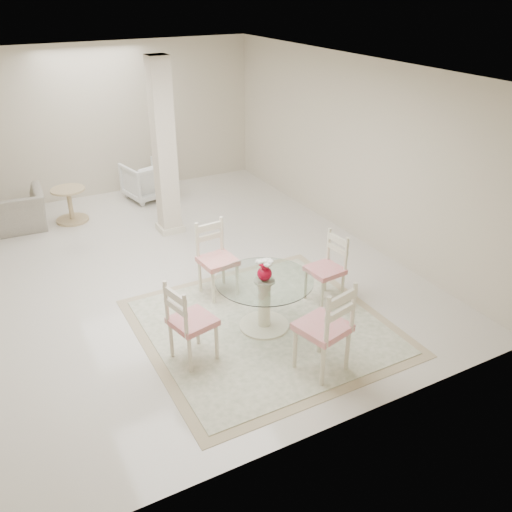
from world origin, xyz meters
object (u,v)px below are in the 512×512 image
dining_chair_west (187,317)px  armchair_white (146,180)px  red_vase (265,269)px  recliner_taupe (13,211)px  side_table (70,206)px  dining_table (264,304)px  dining_chair_south (329,323)px  dining_chair_north (215,253)px  dining_chair_east (329,263)px  column (164,149)px

dining_chair_west → armchair_white: (1.13, 4.86, -0.21)m
red_vase → recliner_taupe: red_vase is taller
recliner_taupe → armchair_white: armchair_white is taller
armchair_white → side_table: 1.52m
dining_table → red_vase: (0.00, -0.00, 0.45)m
dining_chair_south → side_table: 5.49m
dining_chair_north → dining_table: bearing=-86.0°
dining_table → dining_chair_east: bearing=8.9°
column → dining_table: bearing=-89.8°
column → armchair_white: 1.87m
dining_table → dining_chair_north: bearing=98.8°
dining_table → dining_chair_south: 1.06m
dining_chair_north → armchair_white: dining_chair_north is taller
red_vase → dining_chair_west: 1.04m
dining_table → dining_chair_west: bearing=-170.6°
red_vase → side_table: bearing=107.4°
dining_chair_east → dining_chair_north: bearing=-131.6°
dining_chair_east → dining_chair_west: bearing=-86.2°
red_vase → recliner_taupe: bearing=117.0°
column → dining_table: size_ratio=2.43×
column → armchair_white: size_ratio=3.62×
column → dining_chair_north: size_ratio=2.53×
column → dining_chair_south: column is taller
dining_chair_east → dining_chair_south: bearing=-40.9°
recliner_taupe → column: bearing=154.2°
column → dining_chair_south: (0.18, -4.13, -0.74)m
red_vase → dining_table: bearing=146.3°
red_vase → dining_chair_north: dining_chair_north is taller
dining_table → recliner_taupe: bearing=117.0°
dining_table → dining_chair_east: dining_chair_east is taller
dining_chair_east → dining_chair_north: dining_chair_north is taller
dining_table → armchair_white: armchair_white is taller
recliner_taupe → armchair_white: 2.36m
column → recliner_taupe: bearing=150.9°
recliner_taupe → side_table: bearing=177.7°
dining_chair_east → dining_chair_north: (-1.16, 0.85, 0.04)m
side_table → dining_chair_south: bearing=-74.1°
dining_chair_south → recliner_taupe: size_ratio=1.18×
dining_chair_east → armchair_white: dining_chair_east is taller
red_vase → side_table: 4.49m
dining_chair_north → side_table: 3.47m
column → dining_chair_south: 4.20m
dining_table → recliner_taupe: same height
dining_chair_north → dining_chair_west: bearing=-130.7°
dining_chair_east → armchair_white: 4.62m
dining_table → armchair_white: size_ratio=1.49×
dining_table → column: bearing=90.2°
dining_chair_south → armchair_white: (-0.04, 5.70, -0.27)m
armchair_white → side_table: bearing=5.1°
dining_chair_south → dining_chair_east: bearing=-139.2°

